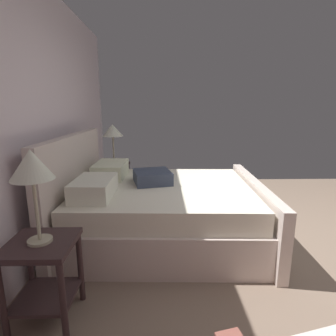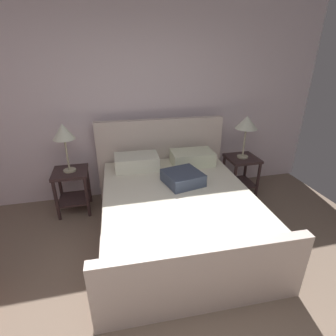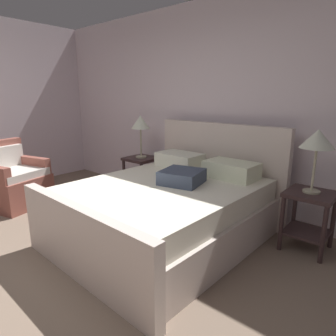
% 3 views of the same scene
% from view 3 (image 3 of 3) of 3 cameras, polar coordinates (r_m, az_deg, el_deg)
% --- Properties ---
extents(wall_back, '(5.86, 0.12, 2.71)m').
position_cam_3_polar(wall_back, '(4.19, 6.60, 11.64)').
color(wall_back, silver).
rests_on(wall_back, ground).
extents(bed, '(1.86, 2.18, 1.18)m').
position_cam_3_polar(bed, '(3.18, 0.21, -7.60)').
color(bed, beige).
rests_on(bed, ground).
extents(nightstand_right, '(0.44, 0.44, 0.60)m').
position_cam_3_polar(nightstand_right, '(3.25, 25.64, -7.56)').
color(nightstand_right, '#382727').
rests_on(nightstand_right, ground).
extents(table_lamp_right, '(0.31, 0.31, 0.61)m').
position_cam_3_polar(table_lamp_right, '(3.08, 27.02, 4.74)').
color(table_lamp_right, '#B7B293').
rests_on(table_lamp_right, nightstand_right).
extents(nightstand_left, '(0.44, 0.44, 0.60)m').
position_cam_3_polar(nightstand_left, '(4.51, -5.16, -0.39)').
color(nightstand_left, '#382727').
rests_on(nightstand_left, ground).
extents(table_lamp_left, '(0.27, 0.27, 0.63)m').
position_cam_3_polar(table_lamp_left, '(4.39, -5.36, 8.59)').
color(table_lamp_left, '#B7B293').
rests_on(table_lamp_left, nightstand_left).
extents(armchair, '(0.88, 0.87, 0.90)m').
position_cam_3_polar(armchair, '(4.66, -27.92, -2.25)').
color(armchair, '#904F42').
rests_on(armchair, ground).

